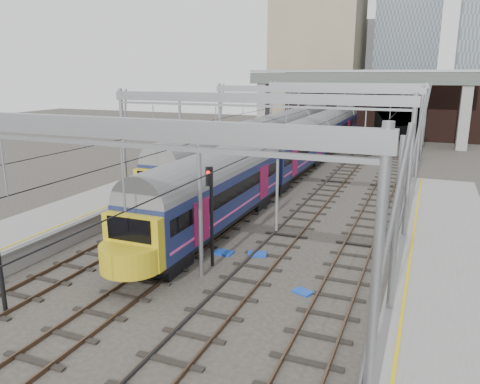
% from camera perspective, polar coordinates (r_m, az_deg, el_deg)
% --- Properties ---
extents(ground, '(160.00, 160.00, 0.00)m').
position_cam_1_polar(ground, '(19.89, -7.36, -12.35)').
color(ground, '#38332D').
rests_on(ground, ground).
extents(platform_left, '(4.32, 55.00, 1.12)m').
position_cam_1_polar(platform_left, '(27.48, -23.62, -4.58)').
color(platform_left, gray).
rests_on(platform_left, ground).
extents(platform_right, '(4.32, 47.00, 1.12)m').
position_cam_1_polar(platform_right, '(16.23, 24.38, -17.98)').
color(platform_right, gray).
rests_on(platform_right, ground).
extents(tracks, '(14.40, 80.00, 0.22)m').
position_cam_1_polar(tracks, '(32.89, 5.54, -1.39)').
color(tracks, '#4C3828').
rests_on(tracks, ground).
extents(overhead_line, '(16.80, 80.00, 8.00)m').
position_cam_1_polar(overhead_line, '(38.00, 8.65, 10.67)').
color(overhead_line, gray).
rests_on(overhead_line, ground).
extents(retaining_wall, '(28.00, 2.75, 9.00)m').
position_cam_1_polar(retaining_wall, '(67.88, 15.98, 9.94)').
color(retaining_wall, black).
rests_on(retaining_wall, ground).
extents(overbridge, '(28.00, 3.00, 9.25)m').
position_cam_1_polar(overbridge, '(62.05, 14.20, 12.41)').
color(overbridge, gray).
rests_on(overbridge, ground).
extents(city_skyline, '(37.50, 27.50, 60.00)m').
position_cam_1_polar(city_skyline, '(86.47, 19.02, 19.04)').
color(city_skyline, tan).
rests_on(city_skyline, ground).
extents(train_main, '(2.80, 64.63, 4.81)m').
position_cam_1_polar(train_main, '(48.94, 9.11, 6.63)').
color(train_main, black).
rests_on(train_main, ground).
extents(train_second, '(2.82, 48.92, 4.85)m').
position_cam_1_polar(train_second, '(50.18, 4.68, 6.97)').
color(train_second, black).
rests_on(train_second, ground).
extents(signal_near_centre, '(0.38, 0.47, 4.82)m').
position_cam_1_polar(signal_near_centre, '(21.44, -3.57, -1.52)').
color(signal_near_centre, black).
rests_on(signal_near_centre, ground).
extents(equip_cover_a, '(0.94, 0.68, 0.11)m').
position_cam_1_polar(equip_cover_a, '(23.87, -1.99, -7.41)').
color(equip_cover_a, '#1741B0').
rests_on(equip_cover_a, ground).
extents(equip_cover_b, '(1.10, 0.94, 0.11)m').
position_cam_1_polar(equip_cover_b, '(23.70, 2.09, -7.57)').
color(equip_cover_b, '#1741B0').
rests_on(equip_cover_b, ground).
extents(equip_cover_c, '(0.92, 0.80, 0.09)m').
position_cam_1_polar(equip_cover_c, '(20.06, 7.67, -11.97)').
color(equip_cover_c, '#1741B0').
rests_on(equip_cover_c, ground).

